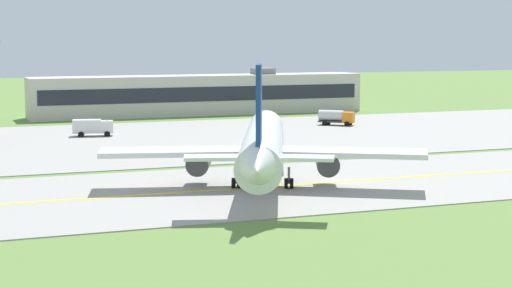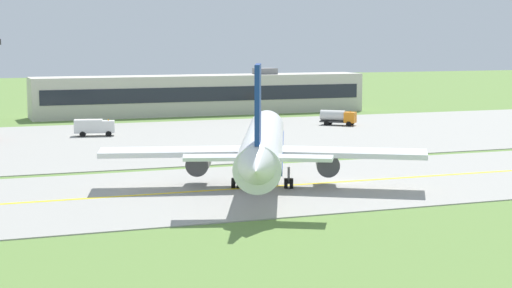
# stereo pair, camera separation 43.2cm
# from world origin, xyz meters

# --- Properties ---
(ground_plane) EXTENTS (500.00, 500.00, 0.00)m
(ground_plane) POSITION_xyz_m (0.00, 0.00, 0.00)
(ground_plane) COLOR olive
(taxiway_strip) EXTENTS (240.00, 28.00, 0.10)m
(taxiway_strip) POSITION_xyz_m (0.00, 0.00, 0.05)
(taxiway_strip) COLOR #9E9B93
(taxiway_strip) RESTS_ON ground
(apron_pad) EXTENTS (140.00, 52.00, 0.10)m
(apron_pad) POSITION_xyz_m (10.00, 42.00, 0.05)
(apron_pad) COLOR #9E9B93
(apron_pad) RESTS_ON ground
(taxiway_centreline) EXTENTS (220.00, 0.60, 0.01)m
(taxiway_centreline) POSITION_xyz_m (0.00, 0.00, 0.11)
(taxiway_centreline) COLOR yellow
(taxiway_centreline) RESTS_ON taxiway_strip
(airplane_lead) EXTENTS (31.24, 37.86, 12.70)m
(airplane_lead) POSITION_xyz_m (-7.84, 0.88, 4.13)
(airplane_lead) COLOR white
(airplane_lead) RESTS_ON ground
(service_truck_fuel) EXTENTS (6.29, 3.28, 2.60)m
(service_truck_fuel) POSITION_xyz_m (-16.33, 50.20, 1.53)
(service_truck_fuel) COLOR silver
(service_truck_fuel) RESTS_ON ground
(service_truck_catering) EXTENTS (5.89, 5.46, 2.65)m
(service_truck_catering) POSITION_xyz_m (25.23, 51.55, 1.53)
(service_truck_catering) COLOR orange
(service_truck_catering) RESTS_ON ground
(terminal_building) EXTENTS (65.60, 8.46, 8.84)m
(terminal_building) POSITION_xyz_m (10.05, 80.65, 3.84)
(terminal_building) COLOR beige
(terminal_building) RESTS_ON ground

